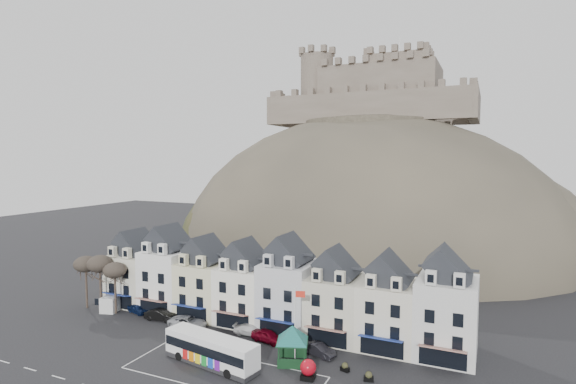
% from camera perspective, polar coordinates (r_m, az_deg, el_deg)
% --- Properties ---
extents(ground, '(300.00, 300.00, 0.00)m').
position_cam_1_polar(ground, '(53.55, -10.93, -21.72)').
color(ground, black).
rests_on(ground, ground).
extents(coach_bay_markings, '(22.00, 7.50, 0.01)m').
position_cam_1_polar(coach_bay_markings, '(53.47, -8.21, -21.73)').
color(coach_bay_markings, silver).
rests_on(coach_bay_markings, ground).
extents(townhouse_terrace, '(54.40, 9.35, 11.80)m').
position_cam_1_polar(townhouse_terrace, '(64.36, -2.47, -12.04)').
color(townhouse_terrace, silver).
rests_on(townhouse_terrace, ground).
extents(castle_hill, '(100.00, 76.00, 68.00)m').
position_cam_1_polar(castle_hill, '(113.75, 10.30, -7.54)').
color(castle_hill, '#3D392F').
rests_on(castle_hill, ground).
extents(castle, '(50.20, 22.20, 22.00)m').
position_cam_1_polar(castle, '(119.44, 11.05, 12.35)').
color(castle, '#61554A').
rests_on(castle, ground).
extents(tree_left_far, '(3.61, 3.61, 8.24)m').
position_cam_1_polar(tree_left_far, '(77.40, -24.30, -8.39)').
color(tree_left_far, '#362C22').
rests_on(tree_left_far, ground).
extents(tree_left_mid, '(3.78, 3.78, 8.64)m').
position_cam_1_polar(tree_left_mid, '(75.14, -22.78, -8.45)').
color(tree_left_mid, '#362C22').
rests_on(tree_left_mid, ground).
extents(tree_left_near, '(3.43, 3.43, 7.84)m').
position_cam_1_polar(tree_left_near, '(73.16, -21.15, -9.30)').
color(tree_left_near, '#362C22').
rests_on(tree_left_near, ground).
extents(bus, '(12.40, 4.82, 3.41)m').
position_cam_1_polar(bus, '(54.51, -9.74, -19.03)').
color(bus, '#262628').
rests_on(bus, ground).
extents(bus_shelter, '(6.59, 6.59, 4.45)m').
position_cam_1_polar(bus_shelter, '(53.58, 0.55, -17.58)').
color(bus_shelter, black).
rests_on(bus_shelter, ground).
extents(red_buoy, '(1.71, 1.71, 2.12)m').
position_cam_1_polar(red_buoy, '(51.27, 2.58, -21.54)').
color(red_buoy, black).
rests_on(red_buoy, ground).
extents(flagpole, '(1.19, 0.43, 8.53)m').
position_cam_1_polar(flagpole, '(53.71, 1.00, -15.90)').
color(flagpole, silver).
rests_on(flagpole, ground).
extents(white_van, '(3.51, 5.55, 2.35)m').
position_cam_1_polar(white_van, '(76.73, -21.10, -12.82)').
color(white_van, silver).
rests_on(white_van, ground).
extents(planter_west, '(1.13, 0.74, 1.05)m').
position_cam_1_polar(planter_west, '(51.75, 10.21, -22.07)').
color(planter_west, black).
rests_on(planter_west, ground).
extents(planter_east, '(1.09, 0.73, 0.99)m').
position_cam_1_polar(planter_east, '(53.39, 7.23, -21.19)').
color(planter_east, black).
rests_on(planter_east, ground).
extents(car_navy, '(4.14, 2.49, 1.32)m').
position_cam_1_polar(car_navy, '(73.71, -18.52, -13.89)').
color(car_navy, '#0D1A41').
rests_on(car_navy, ground).
extents(car_black, '(4.89, 2.12, 1.57)m').
position_cam_1_polar(car_black, '(69.68, -15.85, -14.80)').
color(car_black, black).
rests_on(car_black, ground).
extents(car_silver, '(5.56, 2.98, 1.51)m').
position_cam_1_polar(car_silver, '(66.17, -12.62, -15.82)').
color(car_silver, '#ACAEB4').
rests_on(car_silver, ground).
extents(car_white, '(4.83, 2.53, 1.34)m').
position_cam_1_polar(car_white, '(62.54, -4.76, -17.03)').
color(car_white, white).
rests_on(car_white, ground).
extents(car_maroon, '(4.83, 2.71, 1.55)m').
position_cam_1_polar(car_maroon, '(60.20, -2.59, -17.79)').
color(car_maroon, '#620515').
rests_on(car_maroon, ground).
extents(car_charcoal, '(4.66, 2.72, 1.45)m').
position_cam_1_polar(car_charcoal, '(56.64, 3.87, -19.33)').
color(car_charcoal, black).
rests_on(car_charcoal, ground).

